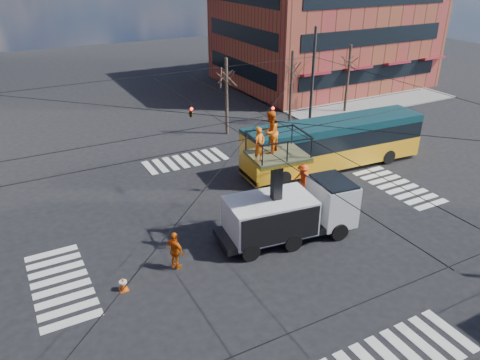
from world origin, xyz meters
name	(u,v)px	position (x,y,z in m)	size (l,w,h in m)	color
ground	(258,227)	(0.00, 0.00, 0.00)	(120.00, 120.00, 0.00)	black
sidewalk_ne	(328,87)	(21.00, 21.00, 0.06)	(18.00, 18.00, 0.12)	slate
crosswalks	(258,227)	(0.00, 0.00, 0.01)	(22.40, 22.40, 0.02)	silver
building_ne	(323,16)	(21.98, 23.98, 7.00)	(20.06, 16.06, 14.00)	brown
overhead_network	(254,149)	(-0.07, 0.40, 4.29)	(24.24, 24.24, 8.00)	#2D2D30
tree_a	(226,76)	(5.00, 13.50, 4.63)	(2.00, 2.00, 6.00)	#382B21
tree_b	(292,68)	(11.00, 13.50, 4.63)	(2.00, 2.00, 6.00)	#382B21
tree_c	(350,61)	(17.00, 13.50, 4.63)	(2.00, 2.00, 6.00)	#382B21
utility_truck	(290,200)	(0.89, -1.51, 2.12)	(7.23, 3.32, 6.65)	black
city_bus	(333,143)	(8.31, 4.41, 1.73)	(12.78, 3.47, 3.20)	orange
traffic_cone	(123,284)	(-7.68, -1.71, 0.33)	(0.36, 0.36, 0.66)	#FF550A
worker_ground	(175,251)	(-5.12, -1.30, 0.94)	(1.10, 0.46, 1.87)	orange
flagger	(303,178)	(4.34, 2.22, 0.92)	(1.18, 0.68, 1.83)	#FF3D10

